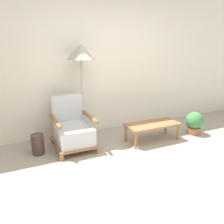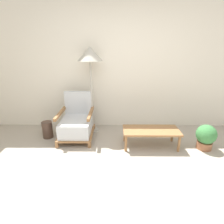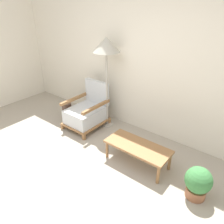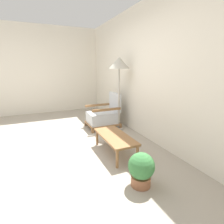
% 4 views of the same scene
% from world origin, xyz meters
% --- Properties ---
extents(ground_plane, '(14.00, 14.00, 0.00)m').
position_xyz_m(ground_plane, '(0.00, 0.00, 0.00)').
color(ground_plane, '#A89E8E').
extents(wall_back, '(8.00, 0.06, 2.70)m').
position_xyz_m(wall_back, '(0.00, 2.15, 1.35)').
color(wall_back, silver).
rests_on(wall_back, ground_plane).
extents(wall_left, '(0.06, 8.00, 2.70)m').
position_xyz_m(wall_left, '(-2.92, 0.50, 1.35)').
color(wall_left, silver).
rests_on(wall_left, ground_plane).
extents(armchair, '(0.62, 0.76, 0.84)m').
position_xyz_m(armchair, '(-0.76, 1.56, 0.30)').
color(armchair, olive).
rests_on(armchair, ground_plane).
extents(floor_lamp, '(0.47, 0.47, 1.67)m').
position_xyz_m(floor_lamp, '(-0.49, 1.83, 1.47)').
color(floor_lamp, '#B7B2A8').
rests_on(floor_lamp, ground_plane).
extents(coffee_table, '(0.96, 0.43, 0.32)m').
position_xyz_m(coffee_table, '(0.59, 1.23, 0.28)').
color(coffee_table, olive).
rests_on(coffee_table, ground_plane).
extents(vase, '(0.20, 0.20, 0.32)m').
position_xyz_m(vase, '(-1.33, 1.54, 0.16)').
color(vase, '#473328').
rests_on(vase, ground_plane).
extents(potted_plant, '(0.33, 0.33, 0.44)m').
position_xyz_m(potted_plant, '(1.51, 1.15, 0.23)').
color(potted_plant, '#935B3D').
rests_on(potted_plant, ground_plane).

